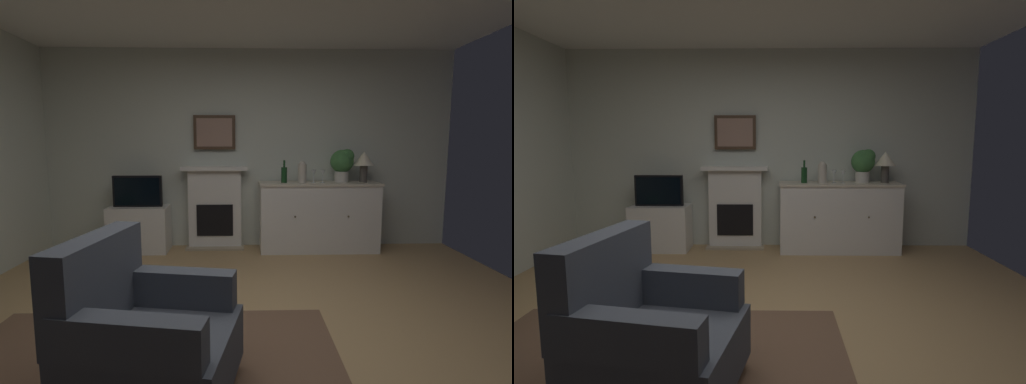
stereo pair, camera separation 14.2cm
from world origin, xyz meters
TOP-DOWN VIEW (x-y plane):
  - ground_plane at (0.00, 0.00)m, footprint 5.48×5.46m
  - wall_rear at (0.00, 2.70)m, footprint 5.48×0.06m
  - area_rug at (-0.69, -0.41)m, footprint 2.53×1.91m
  - fireplace_unit at (-0.44, 2.57)m, footprint 0.87×0.30m
  - framed_picture at (-0.44, 2.62)m, footprint 0.55×0.04m
  - sideboard_cabinet at (0.92, 2.39)m, footprint 1.55×0.49m
  - table_lamp at (1.50, 2.39)m, footprint 0.26×0.26m
  - wine_bottle at (0.46, 2.37)m, footprint 0.08×0.08m
  - wine_glass_left at (0.84, 2.36)m, footprint 0.07×0.07m
  - wine_glass_center at (0.95, 2.34)m, footprint 0.07×0.07m
  - vase_decorative at (0.69, 2.34)m, footprint 0.11×0.11m
  - tv_cabinet at (-1.42, 2.41)m, footprint 0.75×0.42m
  - tv_set at (-1.42, 2.39)m, footprint 0.62×0.07m
  - potted_plant_small at (1.23, 2.44)m, footprint 0.30×0.30m
  - armchair at (-0.58, -0.54)m, footprint 0.93×0.89m

SIDE VIEW (x-z plane):
  - ground_plane at x=0.00m, z-range -0.10..0.00m
  - area_rug at x=-0.69m, z-range 0.00..0.02m
  - tv_cabinet at x=-1.42m, z-range 0.00..0.59m
  - armchair at x=-0.58m, z-range -0.08..0.84m
  - sideboard_cabinet at x=0.92m, z-range 0.00..0.90m
  - fireplace_unit at x=-0.44m, z-range 0.00..1.10m
  - tv_set at x=-1.42m, z-range 0.59..0.99m
  - wine_bottle at x=0.46m, z-range 0.86..1.15m
  - wine_glass_left at x=0.84m, z-range 0.94..1.10m
  - wine_glass_center at x=0.95m, z-range 0.94..1.10m
  - vase_decorative at x=0.69m, z-range 0.90..1.18m
  - potted_plant_small at x=1.23m, z-range 0.94..1.37m
  - table_lamp at x=1.50m, z-range 0.98..1.38m
  - wall_rear at x=0.00m, z-range 0.00..2.63m
  - framed_picture at x=-0.44m, z-range 1.32..1.77m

